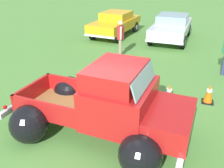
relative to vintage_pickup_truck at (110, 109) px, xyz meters
The scene contains 7 objects.
ground_plane 0.85m from the vintage_pickup_truck, behind, with size 80.00×80.00×0.00m, color #548C3D.
vintage_pickup_truck is the anchor object (origin of this frame).
show_car_0 10.19m from the vintage_pickup_truck, 107.27° to the left, with size 2.30×4.55×1.43m.
show_car_1 9.82m from the vintage_pickup_truck, 87.76° to the left, with size 2.12×4.67×1.43m.
spectator_1 6.27m from the vintage_pickup_truck, 104.64° to the left, with size 0.44×0.53×1.68m.
lane_cone_0 3.54m from the vintage_pickup_truck, 47.06° to the left, with size 0.36×0.36×0.63m.
lane_cone_1 2.54m from the vintage_pickup_truck, 61.26° to the left, with size 0.36×0.36×0.63m.
Camera 1 is at (2.09, -4.89, 3.88)m, focal length 39.46 mm.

